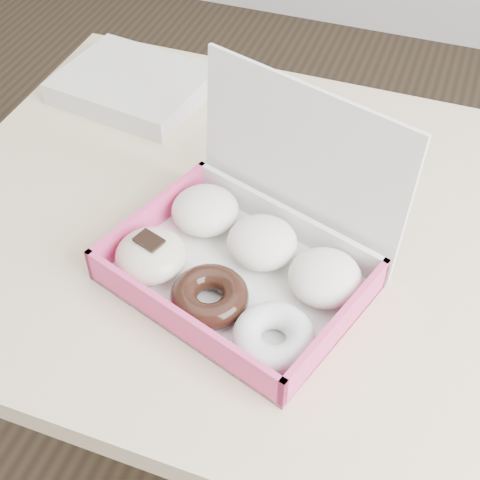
% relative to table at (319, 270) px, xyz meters
% --- Properties ---
extents(ground, '(4.00, 4.00, 0.00)m').
position_rel_table_xyz_m(ground, '(0.00, 0.00, -0.67)').
color(ground, black).
rests_on(ground, ground).
extents(table, '(1.20, 0.80, 0.75)m').
position_rel_table_xyz_m(table, '(0.00, 0.00, 0.00)').
color(table, tan).
rests_on(table, ground).
extents(donut_box, '(0.39, 0.36, 0.24)m').
position_rel_table_xyz_m(donut_box, '(-0.08, -0.11, 0.12)').
color(donut_box, white).
rests_on(donut_box, table).
extents(newspapers, '(0.28, 0.23, 0.04)m').
position_rel_table_xyz_m(newspapers, '(-0.42, 0.23, 0.10)').
color(newspapers, white).
rests_on(newspapers, table).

